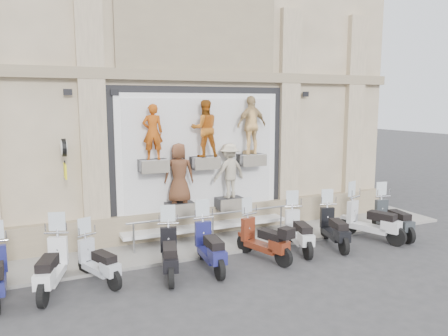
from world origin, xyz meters
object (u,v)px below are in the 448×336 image
(scooter_f, at_px, (264,231))
(scooter_b, at_px, (51,256))
(scooter_c, at_px, (98,253))
(scooter_d, at_px, (169,244))
(scooter_g, at_px, (299,223))
(scooter_e, at_px, (210,237))
(scooter_h, at_px, (335,220))
(scooter_j, at_px, (393,211))
(scooter_i, at_px, (372,213))
(clock_sign_bracket, at_px, (64,153))
(guard_rail, at_px, (213,229))

(scooter_f, bearing_deg, scooter_b, 161.61)
(scooter_c, bearing_deg, scooter_f, -25.63)
(scooter_d, xyz_separation_m, scooter_g, (3.80, 0.23, -0.00))
(scooter_e, distance_m, scooter_h, 3.88)
(scooter_h, distance_m, scooter_j, 2.23)
(scooter_d, distance_m, scooter_i, 6.29)
(scooter_e, distance_m, scooter_f, 1.52)
(clock_sign_bracket, bearing_deg, scooter_e, -35.00)
(scooter_b, xyz_separation_m, scooter_e, (3.63, -0.20, 0.00))
(scooter_g, height_order, scooter_i, scooter_i)
(scooter_b, xyz_separation_m, scooter_d, (2.59, -0.21, -0.02))
(guard_rail, relative_size, scooter_c, 2.90)
(scooter_e, distance_m, scooter_g, 2.77)
(scooter_f, distance_m, scooter_g, 1.26)
(scooter_h, xyz_separation_m, scooter_j, (2.23, 0.01, 0.02))
(scooter_b, relative_size, scooter_h, 1.04)
(guard_rail, bearing_deg, scooter_f, -66.97)
(scooter_d, bearing_deg, scooter_c, -175.78)
(scooter_f, xyz_separation_m, scooter_h, (2.36, 0.08, -0.01))
(scooter_h, bearing_deg, scooter_g, -169.86)
(scooter_d, bearing_deg, scooter_b, -169.39)
(scooter_b, bearing_deg, guard_rail, 36.15)
(scooter_g, bearing_deg, scooter_i, 11.75)
(scooter_f, height_order, scooter_i, scooter_i)
(guard_rail, bearing_deg, scooter_d, -137.09)
(scooter_b, height_order, scooter_j, scooter_b)
(scooter_f, bearing_deg, scooter_d, 164.22)
(clock_sign_bracket, bearing_deg, scooter_b, -105.08)
(scooter_c, bearing_deg, scooter_b, 164.01)
(scooter_e, bearing_deg, scooter_g, 9.79)
(scooter_c, xyz_separation_m, scooter_i, (7.88, -0.21, 0.14))
(scooter_c, xyz_separation_m, scooter_g, (5.39, -0.08, 0.08))
(scooter_g, xyz_separation_m, scooter_i, (2.49, -0.13, 0.06))
(scooter_j, bearing_deg, scooter_h, -170.85)
(scooter_i, distance_m, scooter_j, 0.86)
(scooter_i, bearing_deg, scooter_f, 160.60)
(guard_rail, xyz_separation_m, scooter_b, (-4.43, -1.50, 0.34))
(scooter_d, distance_m, scooter_h, 4.92)
(scooter_h, bearing_deg, scooter_i, 16.43)
(scooter_d, xyz_separation_m, scooter_i, (6.29, 0.09, 0.06))
(guard_rail, xyz_separation_m, clock_sign_bracket, (-3.90, 0.47, 2.34))
(scooter_e, relative_size, scooter_h, 1.04)
(clock_sign_bracket, height_order, scooter_b, clock_sign_bracket)
(guard_rail, xyz_separation_m, scooter_h, (3.08, -1.61, 0.31))
(clock_sign_bracket, relative_size, scooter_h, 0.53)
(scooter_d, relative_size, scooter_j, 0.99)
(guard_rail, height_order, scooter_h, scooter_h)
(scooter_b, distance_m, scooter_d, 2.60)
(scooter_e, xyz_separation_m, scooter_f, (1.52, 0.02, -0.03))
(scooter_i, bearing_deg, scooter_b, 158.78)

